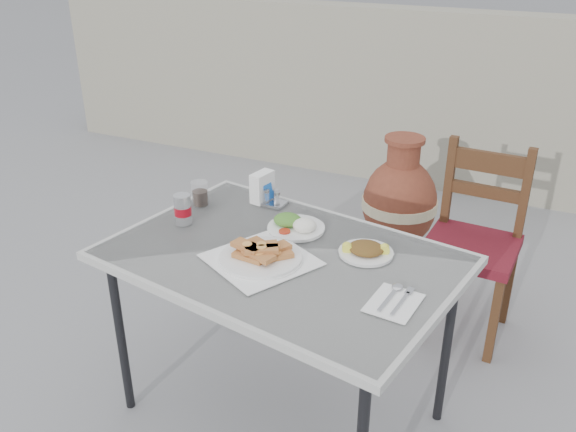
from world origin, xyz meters
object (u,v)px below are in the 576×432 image
at_px(salad_chopped_plate, 366,250).
at_px(cola_glass, 200,195).
at_px(napkin_holder, 262,187).
at_px(chair, 473,241).
at_px(terracotta_urn, 399,204).
at_px(cafe_table, 281,266).
at_px(condiment_caddy, 274,200).
at_px(salad_rice_plate, 295,225).
at_px(pide_plate, 261,252).
at_px(soda_can, 183,209).

xyz_separation_m(salad_chopped_plate, cola_glass, (-0.72, 0.10, 0.03)).
xyz_separation_m(napkin_holder, chair, (0.77, 0.51, -0.32)).
bearing_deg(terracotta_urn, salad_chopped_plate, -80.80).
xyz_separation_m(cafe_table, condiment_caddy, (-0.19, 0.34, 0.07)).
relative_size(salad_rice_plate, cola_glass, 2.19).
height_order(cafe_table, salad_chopped_plate, salad_chopped_plate).
xyz_separation_m(pide_plate, chair, (0.56, 0.93, -0.28)).
bearing_deg(salad_rice_plate, cafe_table, -80.96).
distance_m(salad_chopped_plate, condiment_caddy, 0.51).
xyz_separation_m(pide_plate, cola_glass, (-0.42, 0.29, 0.01)).
bearing_deg(cafe_table, chair, 58.83).
bearing_deg(chair, cola_glass, -143.48).
relative_size(cafe_table, salad_rice_plate, 6.09).
bearing_deg(chair, cafe_table, -117.92).
bearing_deg(condiment_caddy, soda_can, -128.88).
bearing_deg(salad_chopped_plate, cola_glass, 171.79).
bearing_deg(terracotta_urn, salad_rice_plate, -94.33).
relative_size(cafe_table, salad_chopped_plate, 6.90).
distance_m(salad_rice_plate, napkin_holder, 0.28).
xyz_separation_m(cafe_table, salad_rice_plate, (-0.03, 0.18, 0.07)).
bearing_deg(cola_glass, pide_plate, -34.69).
bearing_deg(soda_can, chair, 40.61).
xyz_separation_m(cafe_table, soda_can, (-0.42, 0.05, 0.11)).
height_order(soda_can, condiment_caddy, soda_can).
distance_m(napkin_holder, terracotta_urn, 1.14).
distance_m(pide_plate, cola_glass, 0.51).
bearing_deg(terracotta_urn, napkin_holder, -107.26).
distance_m(soda_can, cola_glass, 0.17).
height_order(salad_rice_plate, napkin_holder, napkin_holder).
bearing_deg(chair, terracotta_urn, 136.27).
bearing_deg(cola_glass, cafe_table, -25.57).
bearing_deg(pide_plate, condiment_caddy, 110.59).
xyz_separation_m(salad_chopped_plate, terracotta_urn, (-0.20, 1.24, -0.39)).
xyz_separation_m(cafe_table, napkin_holder, (-0.25, 0.35, 0.11)).
height_order(cafe_table, salad_rice_plate, salad_rice_plate).
height_order(cafe_table, chair, chair).
height_order(pide_plate, terracotta_urn, pide_plate).
relative_size(soda_can, chair, 0.13).
distance_m(soda_can, chair, 1.28).
distance_m(salad_rice_plate, cola_glass, 0.43).
xyz_separation_m(pide_plate, napkin_holder, (-0.21, 0.42, 0.03)).
xyz_separation_m(salad_rice_plate, terracotta_urn, (0.09, 1.18, -0.39)).
bearing_deg(terracotta_urn, condiment_caddy, -104.00).
relative_size(pide_plate, salad_chopped_plate, 2.27).
relative_size(cafe_table, cola_glass, 13.34).
xyz_separation_m(cafe_table, chair, (0.52, 0.86, -0.21)).
height_order(salad_rice_plate, soda_can, soda_can).
xyz_separation_m(salad_chopped_plate, soda_can, (-0.69, -0.06, 0.04)).
height_order(cafe_table, pide_plate, pide_plate).
relative_size(cafe_table, soda_can, 11.19).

